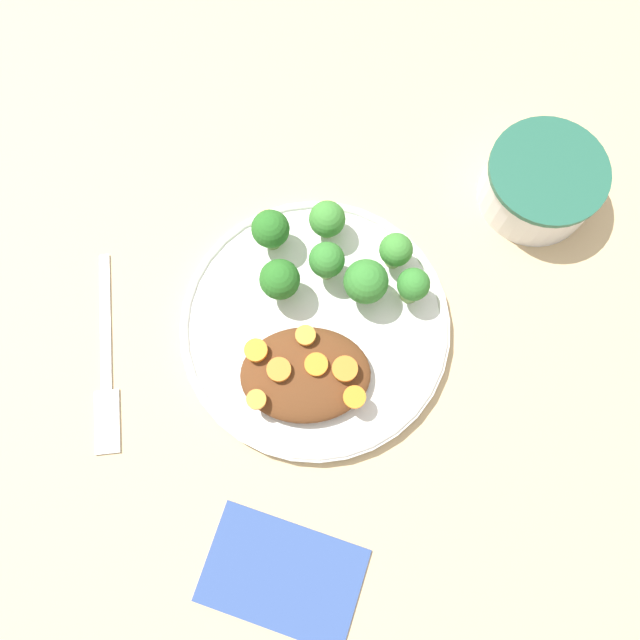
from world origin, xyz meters
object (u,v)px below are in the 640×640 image
(fork, at_px, (111,370))
(napkin, at_px, (288,575))
(plate, at_px, (320,325))
(dip_bowl, at_px, (546,182))

(fork, xyz_separation_m, napkin, (0.17, -0.19, 0.00))
(fork, height_order, napkin, same)
(plate, height_order, napkin, plate)
(fork, bearing_deg, dip_bowl, 107.29)
(dip_bowl, xyz_separation_m, napkin, (-0.27, -0.37, -0.03))
(plate, xyz_separation_m, dip_bowl, (0.24, 0.14, 0.02))
(dip_bowl, height_order, fork, dip_bowl)
(plate, xyz_separation_m, fork, (-0.21, -0.04, -0.01))
(plate, bearing_deg, napkin, -98.87)
(plate, distance_m, napkin, 0.24)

